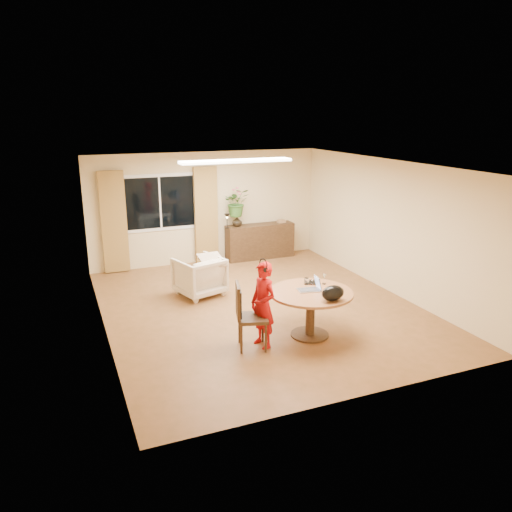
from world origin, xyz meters
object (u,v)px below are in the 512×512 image
at_px(dining_chair, 252,316).
at_px(armchair, 199,276).
at_px(child, 263,305).
at_px(dining_table, 311,301).
at_px(sideboard, 260,241).

height_order(dining_chair, armchair, dining_chair).
bearing_deg(child, dining_table, 76.56).
distance_m(child, sideboard, 4.82).
bearing_deg(armchair, dining_table, 97.12).
bearing_deg(sideboard, dining_table, -102.47).
relative_size(child, armchair, 1.59).
bearing_deg(dining_table, child, -177.26).
relative_size(dining_table, armchair, 1.58).
xyz_separation_m(dining_table, dining_chair, (-1.01, -0.04, -0.08)).
height_order(child, sideboard, child).
xyz_separation_m(dining_chair, armchair, (-0.10, 2.52, -0.13)).
distance_m(dining_table, dining_chair, 1.02).
bearing_deg(sideboard, child, -112.12).
height_order(dining_table, armchair, armchair).
bearing_deg(armchair, child, 79.25).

